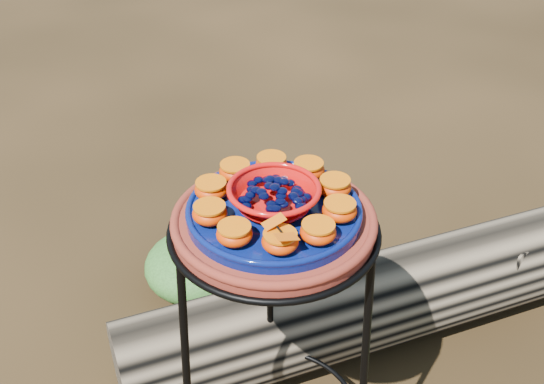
{
  "coord_description": "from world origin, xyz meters",
  "views": [
    {
      "loc": [
        -0.04,
        -1.01,
        1.49
      ],
      "look_at": [
        -0.0,
        0.0,
        0.79
      ],
      "focal_mm": 45.0,
      "sensor_mm": 36.0,
      "label": 1
    }
  ],
  "objects_px": {
    "plant_stand": "(274,357)",
    "red_bowl": "(274,198)",
    "cobalt_plate": "(274,212)",
    "driftwood_log": "(372,301)",
    "terracotta_saucer": "(274,223)"
  },
  "relations": [
    {
      "from": "driftwood_log",
      "to": "red_bowl",
      "type": "bearing_deg",
      "value": -127.42
    },
    {
      "from": "plant_stand",
      "to": "red_bowl",
      "type": "relative_size",
      "value": 4.32
    },
    {
      "from": "cobalt_plate",
      "to": "driftwood_log",
      "type": "height_order",
      "value": "cobalt_plate"
    },
    {
      "from": "terracotta_saucer",
      "to": "plant_stand",
      "type": "bearing_deg",
      "value": 0.0
    },
    {
      "from": "terracotta_saucer",
      "to": "cobalt_plate",
      "type": "height_order",
      "value": "cobalt_plate"
    },
    {
      "from": "cobalt_plate",
      "to": "red_bowl",
      "type": "relative_size",
      "value": 2.0
    },
    {
      "from": "cobalt_plate",
      "to": "red_bowl",
      "type": "distance_m",
      "value": 0.03
    },
    {
      "from": "cobalt_plate",
      "to": "driftwood_log",
      "type": "relative_size",
      "value": 0.22
    },
    {
      "from": "terracotta_saucer",
      "to": "cobalt_plate",
      "type": "distance_m",
      "value": 0.03
    },
    {
      "from": "cobalt_plate",
      "to": "red_bowl",
      "type": "bearing_deg",
      "value": 0.0
    },
    {
      "from": "red_bowl",
      "to": "driftwood_log",
      "type": "bearing_deg",
      "value": 52.58
    },
    {
      "from": "plant_stand",
      "to": "cobalt_plate",
      "type": "bearing_deg",
      "value": 0.0
    },
    {
      "from": "plant_stand",
      "to": "red_bowl",
      "type": "distance_m",
      "value": 0.42
    },
    {
      "from": "plant_stand",
      "to": "terracotta_saucer",
      "type": "xyz_separation_m",
      "value": [
        0.0,
        0.0,
        0.37
      ]
    },
    {
      "from": "cobalt_plate",
      "to": "red_bowl",
      "type": "height_order",
      "value": "red_bowl"
    }
  ]
}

